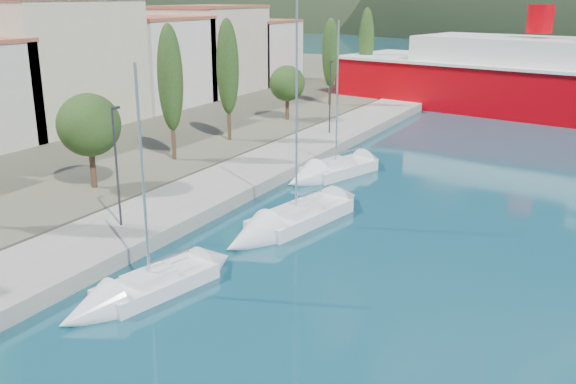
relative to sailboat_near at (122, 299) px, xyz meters
The scene contains 8 objects.
ground 113.01m from the sailboat_near, 87.99° to the left, with size 1400.00×1400.00×0.00m, color #134555.
quay 19.60m from the sailboat_near, 104.88° to the left, with size 5.00×88.00×0.80m, color gray.
town_buildings 41.29m from the sailboat_near, 133.20° to the left, with size 9.20×69.20×11.30m.
tree_row 26.19m from the sailboat_near, 116.37° to the left, with size 3.81×63.58×10.22m.
lamp_posts 9.40m from the sailboat_near, 125.80° to the left, with size 0.15×48.91×6.06m.
sailboat_near is the anchor object (origin of this frame).
sailboat_mid 10.16m from the sailboat_near, 81.18° to the left, with size 4.18×9.67×13.50m.
sailboat_far 20.75m from the sailboat_near, 92.04° to the left, with size 4.77×8.23×11.52m.
Camera 1 is at (12.94, -10.70, 12.04)m, focal length 40.00 mm.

